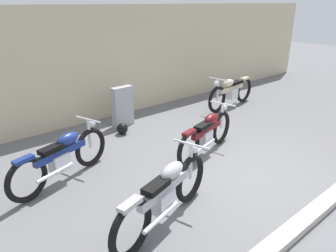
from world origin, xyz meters
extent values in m
plane|color=slate|center=(0.00, 0.00, 0.00)|extent=(40.00, 40.00, 0.00)
cube|color=beige|center=(0.00, 4.28, 1.46)|extent=(18.00, 0.30, 2.93)
cube|color=#B7B2A8|center=(0.00, -1.65, 0.06)|extent=(18.00, 0.24, 0.12)
cube|color=#9E9EA3|center=(-0.25, 3.36, 0.51)|extent=(0.55, 0.22, 1.01)
sphere|color=black|center=(-0.60, 2.87, 0.14)|extent=(0.27, 0.27, 0.27)
torus|color=black|center=(0.81, 1.00, 0.37)|extent=(0.74, 0.27, 0.74)
torus|color=black|center=(-0.52, 0.66, 0.37)|extent=(0.74, 0.27, 0.74)
cube|color=silver|center=(0.09, 0.82, 0.39)|extent=(0.36, 0.28, 0.28)
cube|color=#590F14|center=(0.14, 0.83, 0.55)|extent=(1.03, 0.35, 0.12)
ellipsoid|color=#590F14|center=(0.32, 0.87, 0.73)|extent=(0.48, 0.30, 0.20)
cube|color=black|center=(-0.03, 0.78, 0.68)|extent=(0.44, 0.28, 0.08)
cube|color=#590F14|center=(-0.52, 0.66, 0.71)|extent=(0.34, 0.20, 0.06)
cylinder|color=silver|center=(0.81, 1.00, 0.65)|extent=(0.06, 0.06, 0.56)
cylinder|color=silver|center=(0.81, 1.00, 0.93)|extent=(0.18, 0.58, 0.04)
sphere|color=silver|center=(0.88, 1.02, 0.82)|extent=(0.14, 0.14, 0.14)
cylinder|color=silver|center=(-0.07, 0.65, 0.32)|extent=(0.70, 0.23, 0.06)
torus|color=black|center=(-1.90, 1.94, 0.38)|extent=(0.75, 0.32, 0.75)
torus|color=black|center=(-3.22, 1.51, 0.38)|extent=(0.75, 0.32, 0.75)
cube|color=silver|center=(-2.61, 1.71, 0.40)|extent=(0.38, 0.30, 0.29)
cube|color=navy|center=(-2.56, 1.72, 0.56)|extent=(1.04, 0.43, 0.12)
ellipsoid|color=navy|center=(-2.38, 1.78, 0.75)|extent=(0.50, 0.34, 0.21)
cube|color=black|center=(-2.74, 1.67, 0.70)|extent=(0.45, 0.31, 0.08)
cube|color=navy|center=(-3.22, 1.51, 0.73)|extent=(0.35, 0.22, 0.06)
cylinder|color=silver|center=(-1.90, 1.94, 0.66)|extent=(0.06, 0.06, 0.57)
cylinder|color=silver|center=(-1.90, 1.94, 0.95)|extent=(0.22, 0.58, 0.04)
sphere|color=silver|center=(-1.82, 1.97, 0.84)|extent=(0.14, 0.14, 0.14)
cylinder|color=silver|center=(-2.77, 1.53, 0.33)|extent=(0.71, 0.28, 0.06)
torus|color=black|center=(2.33, 2.46, 0.39)|extent=(0.78, 0.18, 0.78)
torus|color=black|center=(3.76, 2.61, 0.39)|extent=(0.78, 0.18, 0.78)
cube|color=silver|center=(3.10, 2.54, 0.41)|extent=(0.36, 0.25, 0.30)
cube|color=beige|center=(3.05, 2.54, 0.58)|extent=(1.10, 0.22, 0.13)
ellipsoid|color=beige|center=(2.86, 2.52, 0.77)|extent=(0.49, 0.26, 0.21)
cube|color=black|center=(3.24, 2.56, 0.72)|extent=(0.44, 0.24, 0.09)
cube|color=beige|center=(3.76, 2.61, 0.75)|extent=(0.35, 0.16, 0.06)
cylinder|color=silver|center=(2.33, 2.46, 0.68)|extent=(0.06, 0.06, 0.59)
cylinder|color=silver|center=(2.33, 2.46, 0.98)|extent=(0.10, 0.62, 0.04)
sphere|color=silver|center=(2.25, 2.45, 0.87)|extent=(0.15, 0.15, 0.15)
cylinder|color=silver|center=(3.30, 2.69, 0.34)|extent=(0.75, 0.14, 0.06)
torus|color=black|center=(-1.26, -0.14, 0.39)|extent=(0.78, 0.31, 0.78)
torus|color=black|center=(-2.64, -0.53, 0.39)|extent=(0.78, 0.31, 0.78)
cube|color=silver|center=(-2.00, -0.35, 0.41)|extent=(0.39, 0.30, 0.30)
cube|color=#ADADB2|center=(-1.95, -0.34, 0.58)|extent=(1.08, 0.40, 0.13)
ellipsoid|color=#ADADB2|center=(-1.76, -0.28, 0.77)|extent=(0.51, 0.33, 0.21)
cube|color=black|center=(-2.13, -0.39, 0.72)|extent=(0.46, 0.30, 0.09)
cube|color=#ADADB2|center=(-2.64, -0.53, 0.75)|extent=(0.36, 0.22, 0.06)
cylinder|color=silver|center=(-1.26, -0.14, 0.68)|extent=(0.06, 0.06, 0.59)
cylinder|color=silver|center=(-1.26, -0.14, 0.98)|extent=(0.21, 0.61, 0.04)
sphere|color=silver|center=(-1.17, -0.11, 0.87)|extent=(0.15, 0.15, 0.15)
cylinder|color=silver|center=(-2.17, -0.53, 0.34)|extent=(0.74, 0.27, 0.06)
camera|label=1|loc=(-4.33, -3.22, 2.99)|focal=33.89mm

